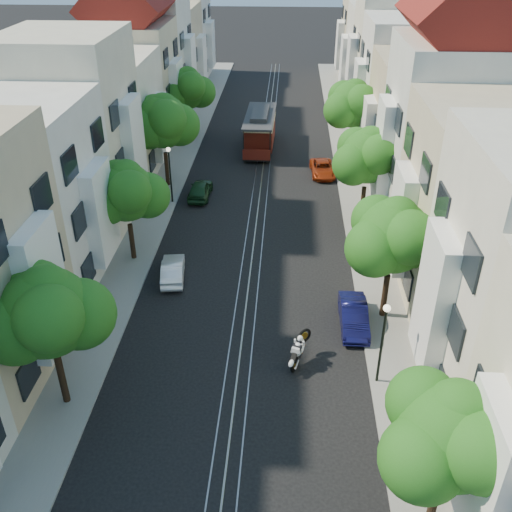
% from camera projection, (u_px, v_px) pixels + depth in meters
% --- Properties ---
extents(ground, '(200.00, 200.00, 0.00)m').
position_uv_depth(ground, '(262.00, 173.00, 46.58)').
color(ground, black).
rests_on(ground, ground).
extents(sidewalk_east, '(2.50, 80.00, 0.12)m').
position_uv_depth(sidewalk_east, '(352.00, 175.00, 46.19)').
color(sidewalk_east, gray).
rests_on(sidewalk_east, ground).
extents(sidewalk_west, '(2.50, 80.00, 0.12)m').
position_uv_depth(sidewalk_west, '(175.00, 171.00, 46.90)').
color(sidewalk_west, gray).
rests_on(sidewalk_west, ground).
extents(rail_left, '(0.06, 80.00, 0.02)m').
position_uv_depth(rail_left, '(256.00, 173.00, 46.60)').
color(rail_left, gray).
rests_on(rail_left, ground).
extents(rail_slot, '(0.06, 80.00, 0.02)m').
position_uv_depth(rail_slot, '(262.00, 173.00, 46.57)').
color(rail_slot, gray).
rests_on(rail_slot, ground).
extents(rail_right, '(0.06, 80.00, 0.02)m').
position_uv_depth(rail_right, '(269.00, 173.00, 46.54)').
color(rail_right, gray).
rests_on(rail_right, ground).
extents(lane_line, '(0.08, 80.00, 0.01)m').
position_uv_depth(lane_line, '(262.00, 173.00, 46.58)').
color(lane_line, tan).
rests_on(lane_line, ground).
extents(townhouses_east, '(7.75, 72.00, 12.00)m').
position_uv_depth(townhouses_east, '(419.00, 114.00, 43.26)').
color(townhouses_east, beige).
rests_on(townhouses_east, ground).
extents(townhouses_west, '(7.75, 72.00, 11.76)m').
position_uv_depth(townhouses_west, '(111.00, 110.00, 44.48)').
color(townhouses_west, silver).
rests_on(townhouses_west, ground).
extents(tree_e_a, '(4.72, 3.87, 6.27)m').
position_uv_depth(tree_e_a, '(452.00, 438.00, 17.38)').
color(tree_e_a, black).
rests_on(tree_e_a, ground).
extents(tree_e_b, '(4.93, 4.08, 6.68)m').
position_uv_depth(tree_e_b, '(394.00, 238.00, 27.49)').
color(tree_e_b, black).
rests_on(tree_e_b, ground).
extents(tree_e_c, '(4.84, 3.99, 6.52)m').
position_uv_depth(tree_e_c, '(368.00, 158.00, 36.98)').
color(tree_e_c, black).
rests_on(tree_e_c, ground).
extents(tree_e_d, '(5.01, 4.16, 6.85)m').
position_uv_depth(tree_e_d, '(354.00, 105.00, 46.27)').
color(tree_e_d, black).
rests_on(tree_e_d, ground).
extents(tree_w_a, '(4.93, 4.08, 6.68)m').
position_uv_depth(tree_w_a, '(48.00, 314.00, 22.20)').
color(tree_w_a, black).
rests_on(tree_w_a, ground).
extents(tree_w_b, '(4.72, 3.87, 6.27)m').
position_uv_depth(tree_w_b, '(127.00, 194.00, 32.65)').
color(tree_w_b, black).
rests_on(tree_w_b, ground).
extents(tree_w_c, '(5.13, 4.28, 7.09)m').
position_uv_depth(tree_w_c, '(164.00, 123.00, 41.74)').
color(tree_w_c, black).
rests_on(tree_w_c, ground).
extents(tree_w_d, '(4.84, 3.99, 6.52)m').
position_uv_depth(tree_w_d, '(188.00, 90.00, 51.40)').
color(tree_w_d, black).
rests_on(tree_w_d, ground).
extents(lamp_east, '(0.32, 0.32, 4.16)m').
position_uv_depth(lamp_east, '(383.00, 333.00, 24.24)').
color(lamp_east, black).
rests_on(lamp_east, ground).
extents(lamp_west, '(0.32, 0.32, 4.16)m').
position_uv_depth(lamp_west, '(170.00, 167.00, 40.29)').
color(lamp_west, black).
rests_on(lamp_west, ground).
extents(sportbike_rider, '(1.04, 1.90, 1.51)m').
position_uv_depth(sportbike_rider, '(299.00, 349.00, 26.39)').
color(sportbike_rider, black).
rests_on(sportbike_rider, ground).
extents(cable_car, '(2.70, 8.14, 3.11)m').
position_uv_depth(cable_car, '(260.00, 129.00, 50.62)').
color(cable_car, black).
rests_on(cable_car, ground).
extents(parked_car_e_mid, '(1.35, 3.82, 1.26)m').
position_uv_depth(parked_car_e_mid, '(354.00, 316.00, 28.92)').
color(parked_car_e_mid, '#0B0C39').
rests_on(parked_car_e_mid, ground).
extents(parked_car_e_far, '(2.08, 4.04, 1.09)m').
position_uv_depth(parked_car_e_far, '(323.00, 169.00, 46.01)').
color(parked_car_e_far, '#952C0D').
rests_on(parked_car_e_far, ground).
extents(parked_car_w_mid, '(1.67, 3.64, 1.16)m').
position_uv_depth(parked_car_w_mid, '(173.00, 270.00, 32.79)').
color(parked_car_w_mid, white).
rests_on(parked_car_w_mid, ground).
extents(parked_car_w_far, '(1.62, 3.79, 1.28)m').
position_uv_depth(parked_car_w_far, '(200.00, 189.00, 42.28)').
color(parked_car_w_far, '#16381C').
rests_on(parked_car_w_far, ground).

